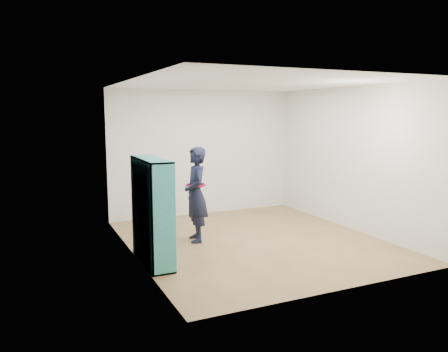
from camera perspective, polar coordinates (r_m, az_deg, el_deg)
name	(u,v)px	position (r m, az deg, el deg)	size (l,w,h in m)	color
floor	(254,241)	(7.42, 3.95, -8.44)	(4.50, 4.50, 0.00)	brown
ceiling	(256,83)	(7.12, 4.16, 12.02)	(4.50, 4.50, 0.00)	white
wall_left	(133,171)	(6.45, -11.75, 0.69)	(0.02, 4.50, 2.60)	silver
wall_right	(351,159)	(8.30, 16.28, 2.19)	(0.02, 4.50, 2.60)	silver
wall_back	(204,153)	(9.18, -2.69, 3.06)	(4.00, 0.02, 2.60)	silver
wall_front	(347,184)	(5.31, 15.76, -1.04)	(4.00, 0.02, 2.60)	silver
bookshelf	(151,213)	(6.26, -9.58, -4.77)	(0.33, 1.13, 1.50)	teal
person	(196,194)	(7.24, -3.69, -2.41)	(0.46, 0.63, 1.58)	black
smartphone	(185,188)	(7.27, -5.06, -1.55)	(0.01, 0.08, 0.12)	silver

